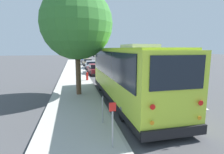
# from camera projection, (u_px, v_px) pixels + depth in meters

# --- Properties ---
(ground_plane) EXTENTS (160.00, 160.00, 0.00)m
(ground_plane) POSITION_uv_depth(u_px,v_px,m) (125.00, 96.00, 12.34)
(ground_plane) COLOR #474749
(sidewalk_slab) EXTENTS (80.00, 3.09, 0.15)m
(sidewalk_slab) POSITION_uv_depth(u_px,v_px,m) (75.00, 98.00, 11.59)
(sidewalk_slab) COLOR #B2AFA8
(sidewalk_slab) RESTS_ON ground
(curb_strip) EXTENTS (80.00, 0.14, 0.15)m
(curb_strip) POSITION_uv_depth(u_px,v_px,m) (99.00, 96.00, 11.94)
(curb_strip) COLOR #9D9A94
(curb_strip) RESTS_ON ground
(shuttle_bus) EXTENTS (10.78, 2.91, 3.50)m
(shuttle_bus) POSITION_uv_depth(u_px,v_px,m) (127.00, 72.00, 10.83)
(shuttle_bus) COLOR #BCDB38
(shuttle_bus) RESTS_ON ground
(parked_sedan_maroon) EXTENTS (4.55, 1.88, 1.33)m
(parked_sedan_maroon) POSITION_uv_depth(u_px,v_px,m) (95.00, 69.00, 22.58)
(parked_sedan_maroon) COLOR maroon
(parked_sedan_maroon) RESTS_ON ground
(parked_sedan_silver) EXTENTS (4.55, 1.78, 1.29)m
(parked_sedan_silver) POSITION_uv_depth(u_px,v_px,m) (91.00, 65.00, 28.59)
(parked_sedan_silver) COLOR #A8AAAF
(parked_sedan_silver) RESTS_ON ground
(parked_sedan_tan) EXTENTS (4.46, 1.94, 1.28)m
(parked_sedan_tan) POSITION_uv_depth(u_px,v_px,m) (87.00, 62.00, 35.06)
(parked_sedan_tan) COLOR tan
(parked_sedan_tan) RESTS_ON ground
(parked_sedan_blue) EXTENTS (4.60, 1.74, 1.31)m
(parked_sedan_blue) POSITION_uv_depth(u_px,v_px,m) (85.00, 60.00, 42.38)
(parked_sedan_blue) COLOR navy
(parked_sedan_blue) RESTS_ON ground
(street_tree) EXTENTS (4.72, 4.72, 7.82)m
(street_tree) POSITION_uv_depth(u_px,v_px,m) (77.00, 19.00, 11.52)
(street_tree) COLOR brown
(street_tree) RESTS_ON sidewalk_slab
(sign_post_near) EXTENTS (0.06, 0.22, 1.49)m
(sign_post_near) POSITION_uv_depth(u_px,v_px,m) (113.00, 125.00, 5.50)
(sign_post_near) COLOR gray
(sign_post_near) RESTS_ON sidewalk_slab
(sign_post_far) EXTENTS (0.06, 0.06, 1.16)m
(sign_post_far) POSITION_uv_depth(u_px,v_px,m) (103.00, 110.00, 7.37)
(sign_post_far) COLOR gray
(sign_post_far) RESTS_ON sidewalk_slab
(fire_hydrant) EXTENTS (0.22, 0.22, 0.81)m
(fire_hydrant) POSITION_uv_depth(u_px,v_px,m) (87.00, 76.00, 17.53)
(fire_hydrant) COLOR red
(fire_hydrant) RESTS_ON sidewalk_slab
(lane_stripe_mid) EXTENTS (2.40, 0.14, 0.01)m
(lane_stripe_mid) POSITION_uv_depth(u_px,v_px,m) (194.00, 103.00, 10.65)
(lane_stripe_mid) COLOR silver
(lane_stripe_mid) RESTS_ON ground
(lane_stripe_ahead) EXTENTS (2.40, 0.14, 0.01)m
(lane_stripe_ahead) POSITION_uv_depth(u_px,v_px,m) (151.00, 84.00, 16.43)
(lane_stripe_ahead) COLOR silver
(lane_stripe_ahead) RESTS_ON ground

